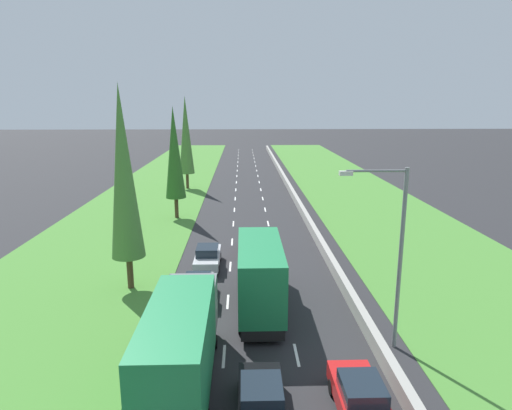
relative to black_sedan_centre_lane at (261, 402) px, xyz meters
name	(u,v)px	position (x,y,z in m)	size (l,w,h in m)	color
ground_plane	(249,194)	(0.14, 43.48, -0.81)	(300.00, 300.00, 0.00)	#28282B
grass_verge_left	(153,194)	(-12.51, 43.48, -0.79)	(14.00, 140.00, 0.04)	#478433
grass_verge_right	(355,193)	(14.49, 43.48, -0.79)	(14.00, 140.00, 0.04)	#478433
median_barrier	(291,191)	(5.84, 43.48, -0.39)	(0.44, 120.00, 0.85)	#9E9B93
lane_markings	(249,194)	(0.14, 43.48, -0.81)	(3.64, 116.00, 0.01)	white
black_sedan_centre_lane	(261,402)	(0.00, 0.00, 0.00)	(1.82, 4.50, 1.64)	black
green_box_truck_centre_lane	(260,273)	(0.30, 9.70, 1.37)	(2.46, 9.40, 4.18)	black
green_box_truck_left_lane	(182,345)	(-3.20, 1.78, 1.37)	(2.46, 9.40, 4.18)	black
grey_hatchback_left_lane	(198,288)	(-3.42, 10.73, 0.02)	(1.74, 3.90, 1.72)	slate
red_sedan_right_lane	(361,399)	(3.81, 0.05, 0.00)	(1.82, 4.50, 1.64)	red
silver_sedan_left_lane	(208,257)	(-3.27, 16.41, 0.00)	(1.82, 4.50, 1.64)	silver
maroon_hatchback_centre_lane	(253,243)	(0.12, 19.42, 0.02)	(1.74, 3.90, 1.72)	maroon
poplar_tree_second	(124,174)	(-8.03, 12.76, 6.78)	(2.13, 2.13, 13.08)	#4C3823
poplar_tree_third	(174,153)	(-7.63, 31.06, 6.04)	(2.09, 2.09, 11.60)	#4C3823
poplar_tree_fourth	(186,135)	(-8.45, 47.61, 6.66)	(2.12, 2.12, 12.85)	#4C3823
street_light_mast	(394,247)	(6.49, 5.10, 4.42)	(3.20, 0.28, 9.00)	gray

